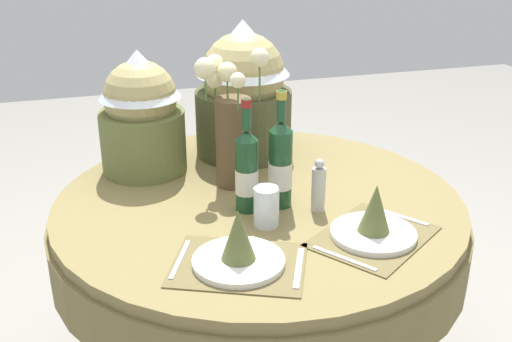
% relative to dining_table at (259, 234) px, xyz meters
% --- Properties ---
extents(dining_table, '(1.31, 1.31, 0.76)m').
position_rel_dining_table_xyz_m(dining_table, '(0.00, 0.00, 0.00)').
color(dining_table, olive).
rests_on(dining_table, ground).
extents(place_setting_left, '(0.42, 0.38, 0.16)m').
position_rel_dining_table_xyz_m(place_setting_left, '(-0.16, -0.37, 0.18)').
color(place_setting_left, brown).
rests_on(place_setting_left, dining_table).
extents(place_setting_right, '(0.43, 0.41, 0.16)m').
position_rel_dining_table_xyz_m(place_setting_right, '(0.23, -0.33, 0.18)').
color(place_setting_right, brown).
rests_on(place_setting_right, dining_table).
extents(flower_vase, '(0.22, 0.23, 0.46)m').
position_rel_dining_table_xyz_m(flower_vase, '(-0.05, 0.13, 0.33)').
color(flower_vase, brown).
rests_on(flower_vase, dining_table).
extents(wine_bottle_left, '(0.07, 0.07, 0.35)m').
position_rel_dining_table_xyz_m(wine_bottle_left, '(-0.06, -0.07, 0.26)').
color(wine_bottle_left, '#194223').
rests_on(wine_bottle_left, dining_table).
extents(wine_bottle_centre, '(0.07, 0.07, 0.36)m').
position_rel_dining_table_xyz_m(wine_bottle_centre, '(0.05, -0.06, 0.27)').
color(wine_bottle_centre, '#194223').
rests_on(wine_bottle_centre, dining_table).
extents(tumbler_near_left, '(0.07, 0.07, 0.12)m').
position_rel_dining_table_xyz_m(tumbler_near_left, '(-0.03, -0.18, 0.19)').
color(tumbler_near_left, silver).
rests_on(tumbler_near_left, dining_table).
extents(pepper_mill, '(0.04, 0.04, 0.17)m').
position_rel_dining_table_xyz_m(pepper_mill, '(0.15, -0.13, 0.21)').
color(pepper_mill, '#B7B2AD').
rests_on(pepper_mill, dining_table).
extents(gift_tub_back_left, '(0.29, 0.29, 0.42)m').
position_rel_dining_table_xyz_m(gift_tub_back_left, '(-0.32, 0.33, 0.35)').
color(gift_tub_back_left, olive).
rests_on(gift_tub_back_left, dining_table).
extents(gift_tub_back_centre, '(0.35, 0.35, 0.49)m').
position_rel_dining_table_xyz_m(gift_tub_back_centre, '(0.06, 0.40, 0.39)').
color(gift_tub_back_centre, '#474C2D').
rests_on(gift_tub_back_centre, dining_table).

